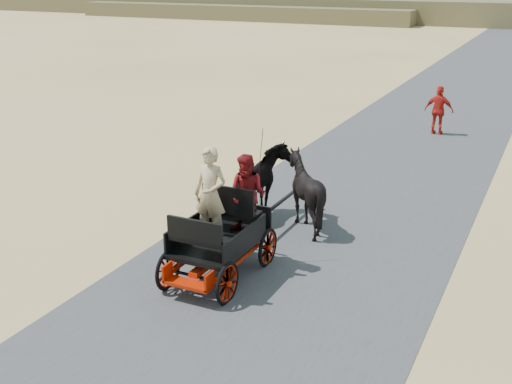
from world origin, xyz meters
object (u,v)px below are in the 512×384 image
at_px(carriage, 220,258).
at_px(pedestrian, 439,110).
at_px(horse_left, 261,185).
at_px(horse_right, 305,192).

xyz_separation_m(carriage, pedestrian, (1.62, 13.08, 0.50)).
bearing_deg(carriage, horse_left, 100.39).
bearing_deg(carriage, pedestrian, 82.95).
bearing_deg(horse_right, carriage, 79.61).
distance_m(carriage, horse_left, 3.09).
relative_size(horse_left, horse_right, 1.18).
distance_m(horse_left, horse_right, 1.10).
bearing_deg(horse_left, carriage, 100.39).
bearing_deg(pedestrian, horse_left, 81.46).
xyz_separation_m(carriage, horse_left, (-0.55, 3.00, 0.49)).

